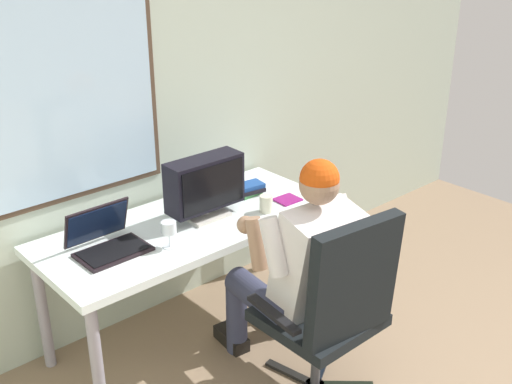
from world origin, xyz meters
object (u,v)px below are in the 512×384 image
Objects in this scene: laptop at (106,238)px; desk at (190,235)px; book_stack at (248,189)px; person_seated at (298,265)px; cd_case at (287,200)px; coffee_mug at (266,204)px; crt_monitor at (205,184)px; wine_glass at (169,229)px; office_chair at (335,303)px.

desk is at bearing -3.57° from laptop.
person_seated is at bearing -111.88° from book_stack.
book_stack is at bearing 68.12° from person_seated.
book_stack is at bearing 116.77° from cd_case.
person_seated reaches higher than coffee_mug.
person_seated is 0.78m from book_stack.
wine_glass is at bearing -155.63° from crt_monitor.
cd_case is at bearing 50.88° from person_seated.
laptop is (-0.49, 0.03, 0.14)m from desk.
crt_monitor reaches higher than laptop.
office_chair is 10.76× the size of coffee_mug.
book_stack is (0.74, 0.24, -0.07)m from wine_glass.
person_seated is 2.86× the size of crt_monitor.
desk is at bearing 155.73° from coffee_mug.
cd_case is (1.10, -0.18, -0.05)m from laptop.
crt_monitor reaches higher than book_stack.
office_chair is at bearing -107.62° from book_stack.
office_chair is 2.38× the size of crt_monitor.
office_chair reaches higher than laptop.
coffee_mug is at bearing -1.38° from wine_glass.
book_stack is 0.25m from cd_case.
office_chair is at bearing -85.78° from crt_monitor.
crt_monitor is 3.12× the size of wine_glass.
book_stack is at bearing 70.88° from coffee_mug.
crt_monitor reaches higher than office_chair.
crt_monitor is at bearing 24.37° from wine_glass.
office_chair is (0.18, -0.92, -0.07)m from desk.
office_chair is at bearing -107.11° from coffee_mug.
book_stack is 2.06× the size of coffee_mug.
office_chair is 7.43× the size of wine_glass.
wine_glass is 1.45× the size of coffee_mug.
coffee_mug is at bearing -24.27° from desk.
cd_case is (0.50, -0.15, -0.19)m from crt_monitor.
crt_monitor is (-0.10, 0.64, 0.27)m from person_seated.
person_seated is (0.21, -0.64, 0.00)m from desk.
person_seated reaches higher than wine_glass.
wine_glass reaches higher than book_stack.
person_seated is at bearing 84.08° from office_chair.
coffee_mug is (0.20, 0.46, 0.12)m from person_seated.
office_chair is 0.98m from crt_monitor.
laptop is at bearing 141.50° from wine_glass.
coffee_mug is (0.90, -0.21, -0.01)m from laptop.
laptop is 0.93m from coffee_mug.
coffee_mug is (-0.09, -0.25, 0.01)m from book_stack.
crt_monitor is (0.11, -0.01, 0.28)m from desk.
office_chair is 1.06m from book_stack.
crt_monitor is at bearing 163.49° from cd_case.
cd_case is at bearing -16.51° from crt_monitor.
crt_monitor is (-0.07, 0.92, 0.35)m from office_chair.
office_chair is 7.27× the size of cd_case.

